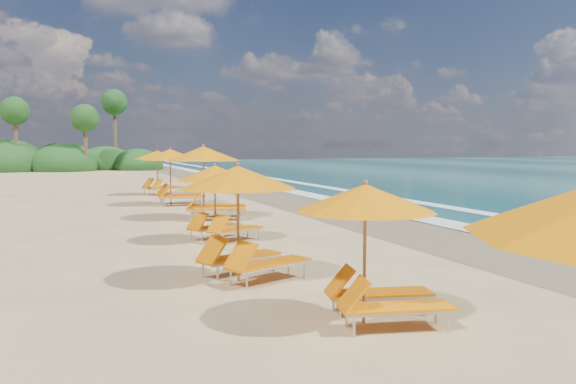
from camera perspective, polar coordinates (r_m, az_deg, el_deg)
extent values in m
plane|color=tan|center=(16.51, 0.00, -4.15)|extent=(160.00, 160.00, 0.00)
cube|color=olive|center=(18.30, 11.82, -3.37)|extent=(4.00, 160.00, 0.01)
cube|color=white|center=(19.14, 15.61, -3.02)|extent=(1.20, 160.00, 0.01)
cube|color=white|center=(21.05, 22.21, -2.54)|extent=(0.80, 160.00, 0.01)
cylinder|color=olive|center=(8.37, 7.44, -6.08)|extent=(0.05, 0.05, 1.94)
cone|color=orange|center=(8.26, 7.50, -0.57)|extent=(2.37, 2.37, 0.39)
sphere|color=olive|center=(8.24, 7.51, 0.93)|extent=(0.07, 0.07, 0.07)
cylinder|color=olive|center=(10.83, -4.87, -3.18)|extent=(0.05, 0.05, 2.11)
cone|color=orange|center=(10.74, -4.90, 1.45)|extent=(2.82, 2.82, 0.42)
sphere|color=olive|center=(10.73, -4.91, 2.70)|extent=(0.08, 0.08, 0.08)
cylinder|color=olive|center=(15.34, -7.08, -1.18)|extent=(0.05, 0.05, 1.96)
cone|color=orange|center=(15.28, -7.11, 1.85)|extent=(2.73, 2.73, 0.39)
sphere|color=olive|center=(15.27, -7.11, 2.67)|extent=(0.07, 0.07, 0.07)
cylinder|color=olive|center=(20.10, -8.19, 0.85)|extent=(0.06, 0.06, 2.43)
cone|color=orange|center=(20.06, -8.22, 3.72)|extent=(3.07, 3.07, 0.49)
sphere|color=olive|center=(20.06, -8.23, 4.50)|extent=(0.09, 0.09, 0.09)
cylinder|color=olive|center=(24.94, -11.33, 1.39)|extent=(0.06, 0.06, 2.30)
cone|color=orange|center=(24.91, -11.37, 3.59)|extent=(2.41, 2.41, 0.46)
sphere|color=olive|center=(24.90, -11.38, 4.18)|extent=(0.08, 0.08, 0.08)
cylinder|color=olive|center=(30.03, -12.56, 1.79)|extent=(0.05, 0.05, 2.19)
cone|color=orange|center=(30.00, -12.59, 3.53)|extent=(2.93, 2.93, 0.44)
sphere|color=olive|center=(29.99, -12.59, 3.99)|extent=(0.08, 0.08, 0.08)
ellipsoid|color=#163D14|center=(60.29, -20.97, 2.52)|extent=(6.40, 6.40, 4.16)
ellipsoid|color=#163D14|center=(61.51, -25.63, 2.48)|extent=(7.20, 7.20, 4.68)
ellipsoid|color=#163D14|center=(62.40, -17.28, 2.61)|extent=(5.60, 5.60, 3.64)
ellipsoid|color=#163D14|center=(60.67, -14.33, 2.56)|extent=(5.00, 5.00, 3.25)
cylinder|color=brown|center=(58.28, -19.06, 4.36)|extent=(0.36, 0.36, 5.00)
sphere|color=#163D14|center=(58.34, -19.12, 6.81)|extent=(2.60, 2.60, 2.60)
cylinder|color=brown|center=(59.41, -24.90, 4.47)|extent=(0.36, 0.36, 5.60)
sphere|color=#163D14|center=(59.49, -24.99, 7.17)|extent=(2.60, 2.60, 2.60)
cylinder|color=brown|center=(62.45, -16.43, 5.25)|extent=(0.36, 0.36, 6.80)
sphere|color=#163D14|center=(62.59, -16.50, 8.36)|extent=(2.60, 2.60, 2.60)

